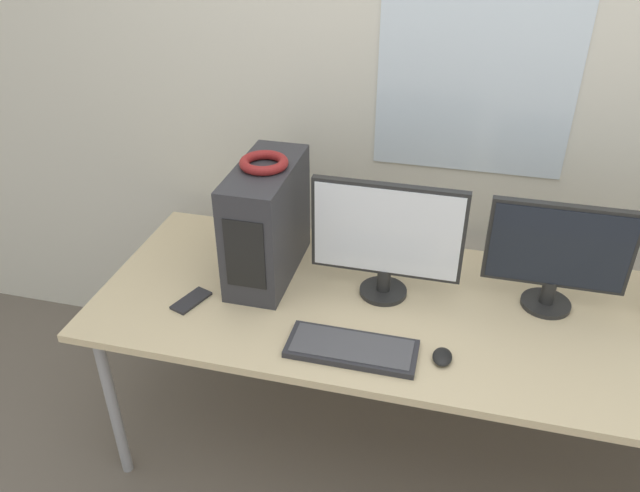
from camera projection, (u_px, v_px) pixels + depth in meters
The scene contains 9 objects.
wall_back at pixel (477, 75), 2.20m from camera, with size 8.00×0.07×2.70m.
desk at pixel (444, 321), 2.10m from camera, with size 2.37×0.85×0.71m.
pc_tower at pixel (267, 222), 2.18m from camera, with size 0.19×0.45×0.41m.
headphones at pixel (264, 163), 2.07m from camera, with size 0.16×0.16×0.03m.
monitor_main at pixel (387, 237), 2.05m from camera, with size 0.51×0.16×0.42m.
monitor_right_near at pixel (558, 254), 2.00m from camera, with size 0.45×0.16×0.38m.
keyboard at pixel (352, 349), 1.91m from camera, with size 0.40×0.16×0.02m.
mouse at pixel (443, 357), 1.88m from camera, with size 0.06×0.08×0.02m.
cell_phone at pixel (192, 301), 2.13m from camera, with size 0.11×0.16×0.01m.
Camera 1 is at (-0.00, -1.28, 1.99)m, focal length 35.00 mm.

